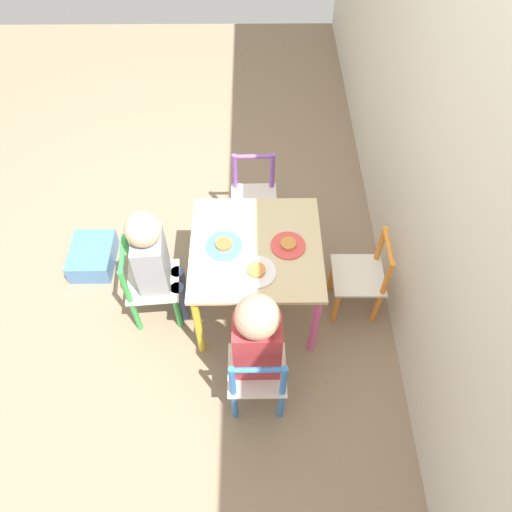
{
  "coord_description": "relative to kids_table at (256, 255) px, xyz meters",
  "views": [
    {
      "loc": [
        1.46,
        -0.01,
        2.34
      ],
      "look_at": [
        0.0,
        0.0,
        0.42
      ],
      "focal_mm": 35.0,
      "sensor_mm": 36.0,
      "label": 1
    }
  ],
  "objects": [
    {
      "name": "chair_orange",
      "position": [
        0.01,
        0.54,
        -0.18
      ],
      "size": [
        0.26,
        0.26,
        0.51
      ],
      "rotation": [
        0.0,
        0.0,
        -0.02
      ],
      "color": "silver",
      "rests_on": "ground_plane"
    },
    {
      "name": "child_right",
      "position": [
        0.49,
        0.0,
        0.05
      ],
      "size": [
        0.23,
        0.2,
        0.79
      ],
      "rotation": [
        0.0,
        0.0,
        -1.57
      ],
      "color": "#4C608E",
      "rests_on": "ground_plane"
    },
    {
      "name": "storage_bin",
      "position": [
        -0.28,
        -0.94,
        -0.37
      ],
      "size": [
        0.3,
        0.24,
        0.12
      ],
      "color": "#4C7FB7",
      "rests_on": "ground_plane"
    },
    {
      "name": "kids_table",
      "position": [
        0.0,
        0.0,
        0.0
      ],
      "size": [
        0.63,
        0.63,
        0.5
      ],
      "color": "beige",
      "rests_on": "ground_plane"
    },
    {
      "name": "chair_blue",
      "position": [
        0.54,
        0.0,
        -0.18
      ],
      "size": [
        0.26,
        0.26,
        0.51
      ],
      "rotation": [
        0.0,
        0.0,
        -1.57
      ],
      "color": "silver",
      "rests_on": "ground_plane"
    },
    {
      "name": "chair_green",
      "position": [
        0.04,
        -0.54,
        -0.18
      ],
      "size": [
        0.28,
        0.28,
        0.51
      ],
      "rotation": [
        0.0,
        0.0,
        -3.06
      ],
      "color": "silver",
      "rests_on": "ground_plane"
    },
    {
      "name": "plate_back",
      "position": [
        0.0,
        0.15,
        0.08
      ],
      "size": [
        0.16,
        0.16,
        0.03
      ],
      "color": "#E54C47",
      "rests_on": "kids_table"
    },
    {
      "name": "child_front",
      "position": [
        0.04,
        -0.48,
        0.02
      ],
      "size": [
        0.21,
        0.22,
        0.76
      ],
      "rotation": [
        0.0,
        0.0,
        -3.06
      ],
      "color": "#4C608E",
      "rests_on": "ground_plane"
    },
    {
      "name": "chair_purple",
      "position": [
        -0.54,
        -0.01,
        -0.18
      ],
      "size": [
        0.26,
        0.26,
        0.51
      ],
      "rotation": [
        0.0,
        0.0,
        -4.7
      ],
      "color": "silver",
      "rests_on": "ground_plane"
    },
    {
      "name": "house_wall",
      "position": [
        0.0,
        0.75,
        0.87
      ],
      "size": [
        6.0,
        0.06,
        2.6
      ],
      "color": "beige",
      "rests_on": "ground_plane"
    },
    {
      "name": "plate_right",
      "position": [
        0.15,
        0.0,
        0.08
      ],
      "size": [
        0.18,
        0.18,
        0.03
      ],
      "color": "white",
      "rests_on": "kids_table"
    },
    {
      "name": "plate_front",
      "position": [
        -0.0,
        -0.15,
        0.08
      ],
      "size": [
        0.18,
        0.18,
        0.03
      ],
      "color": "#4C9EE0",
      "rests_on": "kids_table"
    },
    {
      "name": "ground_plane",
      "position": [
        0.0,
        0.0,
        -0.43
      ],
      "size": [
        6.0,
        6.0,
        0.0
      ],
      "primitive_type": "plane",
      "color": "#8C755B"
    }
  ]
}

